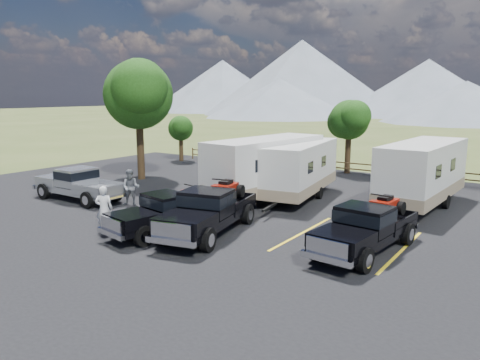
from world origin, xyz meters
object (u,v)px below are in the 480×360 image
Objects in this scene: trailer_center at (300,169)px; person_a at (104,209)px; rig_right at (367,227)px; trailer_right at (423,173)px; tree_big_nw at (138,95)px; pickup_silver at (79,184)px; person_b at (131,188)px; trailer_left at (265,168)px; rig_left at (170,211)px; rig_center at (209,210)px.

trailer_center reaches higher than person_a.
trailer_right is at bearing 95.96° from rig_right.
rig_right is (17.47, -5.77, -4.63)m from tree_big_nw.
person_a is (5.77, -3.11, 0.07)m from pickup_silver.
pickup_silver is 3.26m from person_b.
rig_right is 1.02× the size of pickup_silver.
tree_big_nw is 0.89× the size of trailer_center.
person_b is (-4.93, -5.06, -0.80)m from trailer_left.
rig_right is 0.62× the size of trailer_left.
rig_left is 8.80m from trailer_center.
rig_center is 1.11× the size of pickup_silver.
tree_big_nw reaches higher than rig_center.
trailer_center is 10.90m from person_a.
person_a reaches higher than pickup_silver.
tree_big_nw is at bearing 99.97° from person_b.
tree_big_nw is 18.02m from trailer_right.
rig_left is 8.12m from pickup_silver.
pickup_silver is 6.55m from person_a.
tree_big_nw reaches higher than trailer_center.
trailer_left is at bearing 99.65° from rig_left.
rig_center reaches higher than pickup_silver.
rig_center is at bearing 36.97° from rig_left.
trailer_center reaches higher than rig_right.
rig_left is 2.72m from person_a.
rig_left is at bearing 79.45° from pickup_silver.
trailer_right is 4.84× the size of person_a.
trailer_left is 7.96m from trailer_right.
trailer_left is (-1.35, 6.62, 0.74)m from rig_center.
person_a reaches higher than person_b.
person_a is (-2.21, -1.59, 0.09)m from rig_left.
rig_center is at bearing 173.10° from person_a.
rig_right is at bearing -18.27° from tree_big_nw.
trailer_center is (11.44, 0.72, -3.97)m from tree_big_nw.
trailer_left is 1.01× the size of trailer_right.
person_b is (-4.80, 2.29, 0.05)m from rig_left.
trailer_right reaches higher than rig_left.
tree_big_nw reaches higher than person_b.
rig_center reaches higher than rig_right.
trailer_left reaches higher than rig_center.
tree_big_nw is at bearing -90.00° from person_a.
rig_right reaches higher than person_b.
person_a is at bearing -133.64° from rig_left.
trailer_center is 8.99m from person_b.
tree_big_nw is 18.98m from rig_right.
pickup_silver is (1.94, -6.38, -4.66)m from tree_big_nw.
pickup_silver is (-7.97, 1.53, 0.02)m from rig_left.
rig_center is 1.09× the size of rig_right.
rig_right is 15.54m from pickup_silver.
trailer_right is at bearing 64.56° from rig_left.
rig_center is 3.31× the size of person_a.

